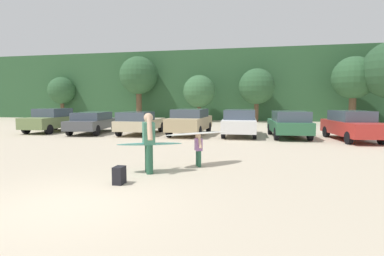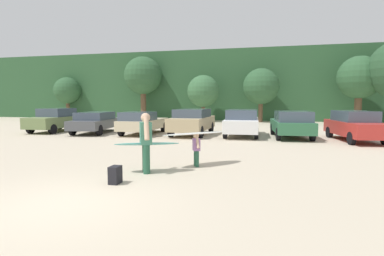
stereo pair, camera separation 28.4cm
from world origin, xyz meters
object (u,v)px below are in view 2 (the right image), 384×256
Objects in this scene: parked_car_forest_green at (292,124)px; person_adult at (146,139)px; parked_car_white at (242,122)px; parked_car_champagne at (142,122)px; backpack_dropped at (115,175)px; parked_car_tan at (192,121)px; parked_car_dark_gray at (96,122)px; surfboard_teal at (147,144)px; parked_car_red at (355,125)px; surfboard_white at (195,133)px; parked_car_olive_green at (56,120)px; person_child at (196,148)px.

person_adult reaches higher than parked_car_forest_green.
person_adult reaches higher than parked_car_white.
parked_car_champagne is 10.48m from person_adult.
parked_car_champagne is 0.93× the size of parked_car_white.
parked_car_forest_green is at bearing 65.33° from backpack_dropped.
parked_car_tan is (3.15, 0.39, 0.12)m from parked_car_champagne.
parked_car_dark_gray is 2.77× the size of person_adult.
parked_car_white is 11.74m from backpack_dropped.
surfboard_teal reaches higher than backpack_dropped.
surfboard_teal is (-7.91, -9.18, 0.02)m from parked_car_red.
parked_car_champagne is at bearing 109.60° from backpack_dropped.
parked_car_dark_gray is 1.10× the size of parked_car_champagne.
parked_car_forest_green is at bearing -90.44° from parked_car_champagne.
parked_car_forest_green is at bearing -143.87° from person_adult.
person_adult is at bearing 64.04° from surfboard_teal.
parked_car_forest_green is 0.96× the size of parked_car_red.
parked_car_dark_gray reaches higher than surfboard_white.
person_child is (11.87, -8.64, -0.20)m from parked_car_olive_green.
person_adult is at bearing -132.91° from parked_car_olive_green.
parked_car_forest_green is at bearing -100.39° from parked_car_white.
parked_car_dark_gray is at bearing 88.54° from parked_car_champagne.
parked_car_olive_green is 0.94× the size of parked_car_tan.
backpack_dropped is (3.89, -10.92, -0.52)m from parked_car_champagne.
parked_car_champagne is 3.18m from parked_car_tan.
parked_car_dark_gray is at bearing -71.92° from person_child.
parked_car_champagne is at bearing 79.51° from parked_car_red.
parked_car_forest_green is (12.23, 0.19, 0.07)m from parked_car_dark_gray.
parked_car_dark_gray is at bearing 91.44° from parked_car_white.
parked_car_dark_gray is 6.41m from parked_car_tan.
parked_car_champagne is 12.12m from parked_car_red.
parked_car_olive_green reaches higher than parked_car_champagne.
parked_car_champagne is 10.04m from person_child.
backpack_dropped is at bearing -137.34° from parked_car_olive_green.
parked_car_red reaches higher than surfboard_teal.
parked_car_champagne is 8.99m from parked_car_forest_green.
person_child is (5.44, -8.43, -0.14)m from parked_car_champagne.
surfboard_teal is at bearing 148.85° from parked_car_forest_green.
parked_car_tan is 8.97m from surfboard_white.
parked_car_dark_gray is 15.36m from parked_car_red.
parked_car_dark_gray is (3.18, -0.21, -0.06)m from parked_car_olive_green.
parked_car_dark_gray is 1.06× the size of parked_car_tan.
parked_car_olive_green is 15.18m from backpack_dropped.
parked_car_olive_green is at bearing -79.33° from surfboard_white.
parked_car_white reaches higher than surfboard_teal.
parked_car_white is (6.17, 0.59, 0.09)m from parked_car_champagne.
parked_car_champagne is 2.52× the size of person_adult.
parked_car_champagne is at bearing -94.19° from person_adult.
surfboard_white is (-0.79, -8.89, 0.21)m from parked_car_white.
parked_car_white is at bearing 78.79° from backpack_dropped.
parked_car_forest_green is (5.83, -0.21, -0.05)m from parked_car_tan.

